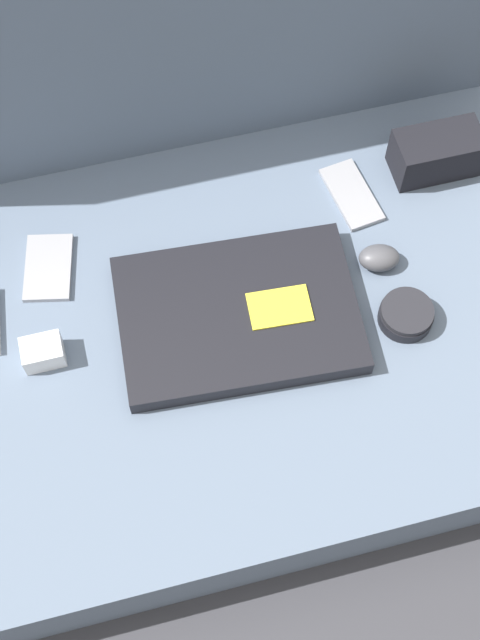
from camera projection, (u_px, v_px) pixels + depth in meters
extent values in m
plane|color=#38383D|center=(240.00, 361.00, 1.42)|extent=(8.00, 8.00, 0.00)
cube|color=slate|center=(240.00, 344.00, 1.36)|extent=(1.01, 0.68, 0.13)
cube|color=slate|center=(169.00, 30.00, 1.36)|extent=(1.01, 0.20, 0.57)
cube|color=black|center=(238.00, 315.00, 1.30)|extent=(0.36, 0.26, 0.03)
cube|color=yellow|center=(280.00, 310.00, 1.28)|extent=(0.09, 0.07, 0.00)
ellipsoid|color=#4C4C51|center=(379.00, 258.00, 1.34)|extent=(0.07, 0.06, 0.03)
cylinder|color=black|center=(406.00, 316.00, 1.30)|extent=(0.08, 0.08, 0.02)
cylinder|color=#232328|center=(407.00, 311.00, 1.29)|extent=(0.08, 0.08, 0.01)
cube|color=#99999E|center=(48.00, 268.00, 1.35)|extent=(0.09, 0.13, 0.01)
cube|color=#99999E|center=(351.00, 195.00, 1.41)|extent=(0.08, 0.13, 0.01)
cube|color=black|center=(437.00, 153.00, 1.40)|extent=(0.14, 0.07, 0.07)
cube|color=silver|center=(43.00, 352.00, 1.27)|extent=(0.06, 0.04, 0.04)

